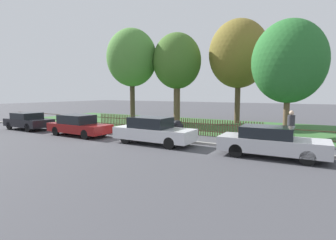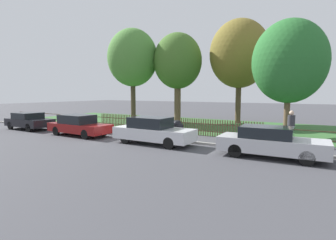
# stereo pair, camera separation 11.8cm
# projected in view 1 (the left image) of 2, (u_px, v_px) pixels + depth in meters

# --- Properties ---
(ground_plane) EXTENTS (120.00, 120.00, 0.00)m
(ground_plane) POSITION_uv_depth(u_px,v_px,m) (145.00, 139.00, 15.87)
(ground_plane) COLOR #424247
(kerb_stone) EXTENTS (36.11, 0.20, 0.12)m
(kerb_stone) POSITION_uv_depth(u_px,v_px,m) (146.00, 137.00, 15.95)
(kerb_stone) COLOR gray
(kerb_stone) RESTS_ON ground
(grass_strip) EXTENTS (36.11, 10.24, 0.01)m
(grass_strip) POSITION_uv_depth(u_px,v_px,m) (198.00, 125.00, 22.68)
(grass_strip) COLOR #33602D
(grass_strip) RESTS_ON ground
(park_fence) EXTENTS (36.11, 0.05, 1.08)m
(park_fence) POSITION_uv_depth(u_px,v_px,m) (168.00, 125.00, 18.23)
(park_fence) COLOR brown
(park_fence) RESTS_ON ground
(parked_car_silver_hatchback) EXTENTS (3.79, 1.78, 1.27)m
(parked_car_silver_hatchback) POSITION_uv_depth(u_px,v_px,m) (28.00, 121.00, 19.73)
(parked_car_silver_hatchback) COLOR black
(parked_car_silver_hatchback) RESTS_ON ground
(parked_car_black_saloon) EXTENTS (4.46, 1.75, 1.35)m
(parked_car_black_saloon) POSITION_uv_depth(u_px,v_px,m) (79.00, 125.00, 16.86)
(parked_car_black_saloon) COLOR maroon
(parked_car_black_saloon) RESTS_ON ground
(parked_car_navy_estate) EXTENTS (4.45, 1.64, 1.46)m
(parked_car_navy_estate) POSITION_uv_depth(u_px,v_px,m) (153.00, 131.00, 14.15)
(parked_car_navy_estate) COLOR silver
(parked_car_navy_estate) RESTS_ON ground
(parked_car_red_compact) EXTENTS (4.46, 1.78, 1.33)m
(parked_car_red_compact) POSITION_uv_depth(u_px,v_px,m) (271.00, 142.00, 11.23)
(parked_car_red_compact) COLOR #BCBCC1
(parked_car_red_compact) RESTS_ON ground
(covered_motorcycle) EXTENTS (1.80, 0.74, 0.98)m
(covered_motorcycle) POSITION_uv_depth(u_px,v_px,m) (173.00, 126.00, 17.29)
(covered_motorcycle) COLOR black
(covered_motorcycle) RESTS_ON ground
(tree_nearest_kerb) EXTENTS (4.70, 4.70, 8.76)m
(tree_nearest_kerb) POSITION_uv_depth(u_px,v_px,m) (132.00, 58.00, 24.66)
(tree_nearest_kerb) COLOR #473828
(tree_nearest_kerb) RESTS_ON ground
(tree_behind_motorcycle) EXTENTS (4.43, 4.43, 8.22)m
(tree_behind_motorcycle) POSITION_uv_depth(u_px,v_px,m) (177.00, 62.00, 24.06)
(tree_behind_motorcycle) COLOR brown
(tree_behind_motorcycle) RESTS_ON ground
(tree_mid_park) EXTENTS (5.25, 5.25, 9.22)m
(tree_mid_park) POSITION_uv_depth(u_px,v_px,m) (239.00, 54.00, 23.22)
(tree_mid_park) COLOR brown
(tree_mid_park) RESTS_ON ground
(tree_far_left) EXTENTS (4.48, 4.48, 7.27)m
(tree_far_left) POSITION_uv_depth(u_px,v_px,m) (289.00, 62.00, 16.27)
(tree_far_left) COLOR brown
(tree_far_left) RESTS_ON ground
(pedestrian_near_fence) EXTENTS (0.47, 0.47, 1.83)m
(pedestrian_near_fence) POSITION_uv_depth(u_px,v_px,m) (291.00, 126.00, 13.88)
(pedestrian_near_fence) COLOR black
(pedestrian_near_fence) RESTS_ON ground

